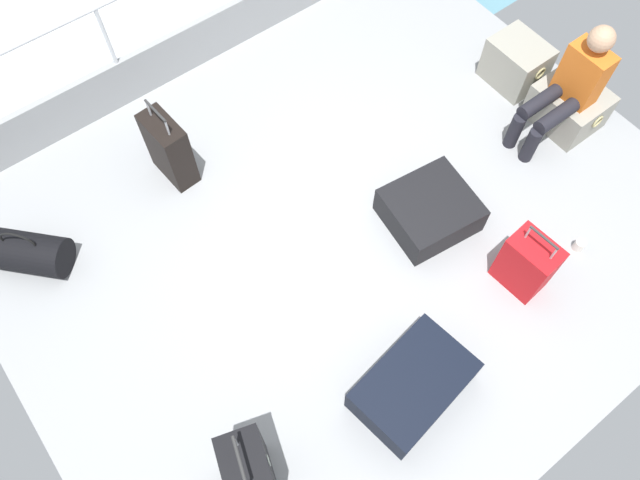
% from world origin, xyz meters
% --- Properties ---
extents(ground_plane, '(4.40, 5.20, 0.06)m').
position_xyz_m(ground_plane, '(0.00, 0.00, -0.03)').
color(ground_plane, '#939699').
extents(gunwale_port, '(0.06, 5.20, 0.45)m').
position_xyz_m(gunwale_port, '(-2.17, 0.00, 0.23)').
color(gunwale_port, '#939699').
rests_on(gunwale_port, ground_plane).
extents(sea_wake, '(12.00, 12.00, 0.01)m').
position_xyz_m(sea_wake, '(-3.60, 0.00, -0.34)').
color(sea_wake, '#598C9E').
rests_on(sea_wake, ground_plane).
extents(cargo_crate_0, '(0.52, 0.39, 0.41)m').
position_xyz_m(cargo_crate_0, '(-0.30, 2.13, 0.20)').
color(cargo_crate_0, gray).
rests_on(cargo_crate_0, ground_plane).
extents(cargo_crate_1, '(0.58, 0.48, 0.34)m').
position_xyz_m(cargo_crate_1, '(0.29, 2.16, 0.17)').
color(cargo_crate_1, gray).
rests_on(cargo_crate_1, ground_plane).
extents(passenger_seated, '(0.34, 0.66, 1.04)m').
position_xyz_m(passenger_seated, '(0.29, 1.98, 0.54)').
color(passenger_seated, orange).
rests_on(passenger_seated, ground_plane).
extents(suitcase_0, '(0.46, 0.37, 0.91)m').
position_xyz_m(suitcase_0, '(1.11, -1.62, 0.36)').
color(suitcase_0, black).
rests_on(suitcase_0, ground_plane).
extents(suitcase_1, '(0.38, 0.27, 0.66)m').
position_xyz_m(suitcase_1, '(1.12, 0.75, 0.26)').
color(suitcase_1, red).
rests_on(suitcase_1, ground_plane).
extents(suitcase_2, '(0.68, 0.71, 0.27)m').
position_xyz_m(suitcase_2, '(0.33, 0.56, 0.13)').
color(suitcase_2, black).
rests_on(suitcase_2, ground_plane).
extents(suitcase_3, '(0.41, 0.23, 0.77)m').
position_xyz_m(suitcase_3, '(-1.26, -0.77, 0.31)').
color(suitcase_3, black).
rests_on(suitcase_3, ground_plane).
extents(suitcase_4, '(0.62, 0.85, 0.27)m').
position_xyz_m(suitcase_4, '(1.27, -0.44, 0.13)').
color(suitcase_4, black).
rests_on(suitcase_4, ground_plane).
extents(duffel_bag, '(0.64, 0.62, 0.45)m').
position_xyz_m(duffel_bag, '(-1.20, -2.05, 0.16)').
color(duffel_bag, black).
rests_on(duffel_bag, ground_plane).
extents(paper_cup, '(0.08, 0.08, 0.10)m').
position_xyz_m(paper_cup, '(1.22, 1.30, 0.05)').
color(paper_cup, white).
rests_on(paper_cup, ground_plane).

